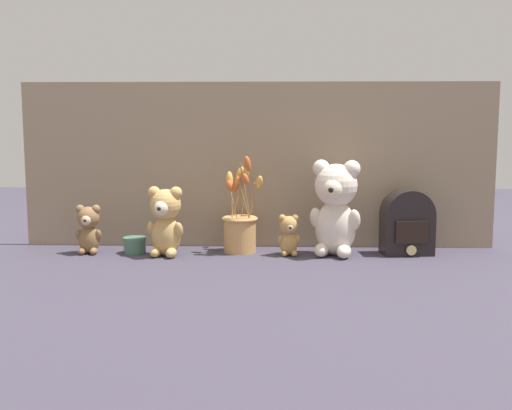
# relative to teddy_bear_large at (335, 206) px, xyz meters

# --- Properties ---
(ground_plane) EXTENTS (4.00, 4.00, 0.00)m
(ground_plane) POSITION_rel_teddy_bear_large_xyz_m (-0.25, -0.02, -0.16)
(ground_plane) COLOR #3D3847
(backdrop_wall) EXTENTS (1.58, 0.02, 0.55)m
(backdrop_wall) POSITION_rel_teddy_bear_large_xyz_m (-0.25, 0.15, 0.12)
(backdrop_wall) COLOR gray
(backdrop_wall) RESTS_ON ground
(teddy_bear_large) EXTENTS (0.17, 0.16, 0.30)m
(teddy_bear_large) POSITION_rel_teddy_bear_large_xyz_m (0.00, 0.00, 0.00)
(teddy_bear_large) COLOR beige
(teddy_bear_large) RESTS_ON ground
(teddy_bear_medium) EXTENTS (0.12, 0.11, 0.22)m
(teddy_bear_medium) POSITION_rel_teddy_bear_large_xyz_m (-0.54, -0.03, -0.04)
(teddy_bear_medium) COLOR tan
(teddy_bear_medium) RESTS_ON ground
(teddy_bear_small) EXTENTS (0.09, 0.08, 0.16)m
(teddy_bear_small) POSITION_rel_teddy_bear_large_xyz_m (-0.79, 0.00, -0.08)
(teddy_bear_small) COLOR olive
(teddy_bear_small) RESTS_ON ground
(teddy_bear_tiny) EXTENTS (0.07, 0.07, 0.13)m
(teddy_bear_tiny) POSITION_rel_teddy_bear_large_xyz_m (-0.15, -0.01, -0.09)
(teddy_bear_tiny) COLOR tan
(teddy_bear_tiny) RESTS_ON ground
(flower_vase) EXTENTS (0.14, 0.16, 0.32)m
(flower_vase) POSITION_rel_teddy_bear_large_xyz_m (-0.30, 0.04, -0.07)
(flower_vase) COLOR tan
(flower_vase) RESTS_ON ground
(vintage_radio) EXTENTS (0.17, 0.11, 0.21)m
(vintage_radio) POSITION_rel_teddy_bear_large_xyz_m (0.23, 0.03, -0.06)
(vintage_radio) COLOR black
(vintage_radio) RESTS_ON ground
(decorative_tin_tall) EXTENTS (0.07, 0.07, 0.05)m
(decorative_tin_tall) POSITION_rel_teddy_bear_large_xyz_m (-0.64, 0.01, -0.13)
(decorative_tin_tall) COLOR #47705B
(decorative_tin_tall) RESTS_ON ground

